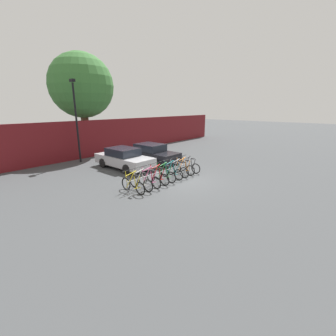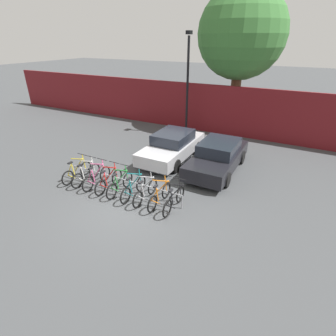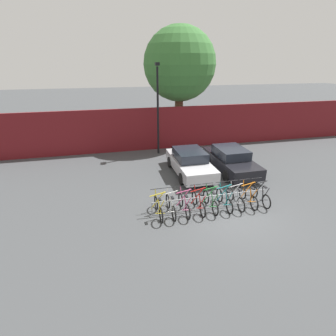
% 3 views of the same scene
% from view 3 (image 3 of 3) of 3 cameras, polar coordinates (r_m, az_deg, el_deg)
% --- Properties ---
extents(ground_plane, '(120.00, 120.00, 0.00)m').
position_cam_3_polar(ground_plane, '(11.78, 13.81, -9.43)').
color(ground_plane, '#424447').
extents(hoarding_wall, '(36.00, 0.16, 3.04)m').
position_cam_3_polar(hoarding_wall, '(19.49, 1.64, 8.78)').
color(hoarding_wall, maroon).
rests_on(hoarding_wall, ground).
extents(bike_rack, '(5.28, 0.04, 0.57)m').
position_cam_3_polar(bike_rack, '(11.75, 9.21, -6.27)').
color(bike_rack, gray).
rests_on(bike_rack, ground).
extents(bicycle_yellow, '(0.68, 1.71, 1.05)m').
position_cam_3_polar(bicycle_yellow, '(11.07, -2.09, -8.64)').
color(bicycle_yellow, black).
rests_on(bicycle_yellow, ground).
extents(bicycle_white, '(0.68, 1.71, 1.05)m').
position_cam_3_polar(bicycle_white, '(11.17, 0.60, -8.32)').
color(bicycle_white, black).
rests_on(bicycle_white, ground).
extents(bicycle_pink, '(0.68, 1.71, 1.05)m').
position_cam_3_polar(bicycle_pink, '(11.31, 3.53, -7.95)').
color(bicycle_pink, black).
rests_on(bicycle_pink, ground).
extents(bicycle_red, '(0.68, 1.71, 1.05)m').
position_cam_3_polar(bicycle_red, '(11.49, 6.63, -7.53)').
color(bicycle_red, black).
rests_on(bicycle_red, ground).
extents(bicycle_green, '(0.68, 1.71, 1.05)m').
position_cam_3_polar(bicycle_green, '(11.68, 9.22, -7.17)').
color(bicycle_green, black).
rests_on(bicycle_green, ground).
extents(bicycle_teal, '(0.68, 1.71, 1.05)m').
position_cam_3_polar(bicycle_teal, '(11.92, 12.15, -6.74)').
color(bicycle_teal, black).
rests_on(bicycle_teal, ground).
extents(bicycle_silver, '(0.68, 1.71, 1.05)m').
position_cam_3_polar(bicycle_silver, '(12.15, 14.49, -6.38)').
color(bicycle_silver, black).
rests_on(bicycle_silver, ground).
extents(bicycle_orange, '(0.68, 1.71, 1.05)m').
position_cam_3_polar(bicycle_orange, '(12.44, 17.04, -5.98)').
color(bicycle_orange, black).
rests_on(bicycle_orange, ground).
extents(bicycle_black, '(0.68, 1.71, 1.05)m').
position_cam_3_polar(bicycle_black, '(12.74, 19.38, -5.60)').
color(bicycle_black, black).
rests_on(bicycle_black, ground).
extents(car_silver, '(1.91, 4.43, 1.40)m').
position_cam_3_polar(car_silver, '(15.02, 4.79, 1.24)').
color(car_silver, '#B7B7BC').
rests_on(car_silver, ground).
extents(car_black, '(1.91, 4.48, 1.40)m').
position_cam_3_polar(car_black, '(15.77, 13.51, 1.74)').
color(car_black, black).
rests_on(car_black, ground).
extents(lamp_post, '(0.24, 0.44, 5.99)m').
position_cam_3_polar(lamp_post, '(17.84, -2.24, 13.51)').
color(lamp_post, black).
rests_on(lamp_post, ground).
extents(tree_behind_hoarding, '(5.39, 5.39, 8.53)m').
position_cam_3_polar(tree_behind_hoarding, '(20.89, 2.53, 21.54)').
color(tree_behind_hoarding, brown).
rests_on(tree_behind_hoarding, ground).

